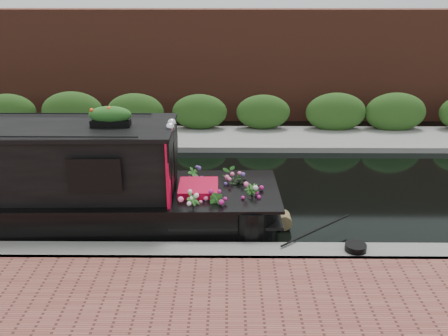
{
  "coord_description": "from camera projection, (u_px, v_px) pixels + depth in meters",
  "views": [
    {
      "loc": [
        0.85,
        -11.46,
        4.97
      ],
      "look_at": [
        0.75,
        -0.6,
        0.86
      ],
      "focal_mm": 40.0,
      "sensor_mm": 36.0,
      "label": 1
    }
  ],
  "objects": [
    {
      "name": "ground",
      "position": [
        194.0,
        192.0,
        12.49
      ],
      "size": [
        80.0,
        80.0,
        0.0
      ],
      "primitive_type": "plane",
      "color": "black",
      "rests_on": "ground"
    },
    {
      "name": "far_hedge",
      "position": [
        204.0,
        133.0,
        17.26
      ],
      "size": [
        40.0,
        1.1,
        2.8
      ],
      "primitive_type": "cube",
      "color": "#264C19",
      "rests_on": "ground"
    },
    {
      "name": "far_brick_wall",
      "position": [
        206.0,
        117.0,
        19.22
      ],
      "size": [
        40.0,
        1.0,
        8.0
      ],
      "primitive_type": "cube",
      "color": "brown",
      "rests_on": "ground"
    },
    {
      "name": "far_bank_path",
      "position": [
        202.0,
        141.0,
        16.41
      ],
      "size": [
        40.0,
        2.4,
        0.34
      ],
      "primitive_type": "cube",
      "color": "gray",
      "rests_on": "ground"
    },
    {
      "name": "rope_fender",
      "position": [
        284.0,
        220.0,
        10.66
      ],
      "size": [
        0.32,
        0.39,
        0.32
      ],
      "primitive_type": "cylinder",
      "rotation": [
        1.57,
        0.0,
        0.0
      ],
      "color": "brown",
      "rests_on": "ground"
    },
    {
      "name": "near_bank_coping",
      "position": [
        183.0,
        261.0,
        9.4
      ],
      "size": [
        40.0,
        0.6,
        0.5
      ],
      "primitive_type": "cube",
      "color": "slate",
      "rests_on": "ground"
    },
    {
      "name": "coiled_mooring_rope",
      "position": [
        356.0,
        247.0,
        9.27
      ],
      "size": [
        0.4,
        0.4,
        0.12
      ],
      "primitive_type": "cylinder",
      "color": "black",
      "rests_on": "near_bank_coping"
    }
  ]
}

